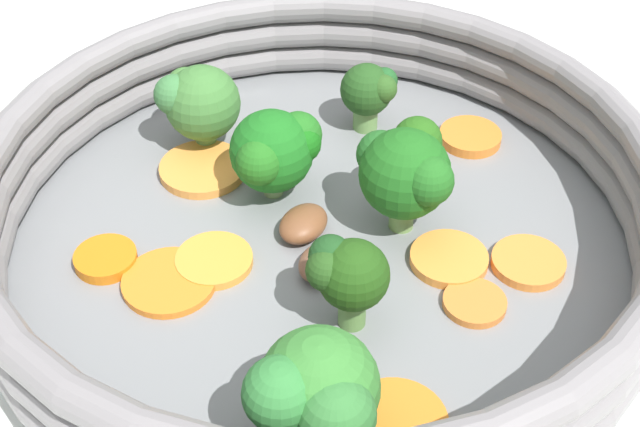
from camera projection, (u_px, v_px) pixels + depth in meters
name	position (u px, v px, depth m)	size (l,w,h in m)	color
ground_plane	(320.00, 259.00, 0.46)	(4.00, 4.00, 0.00)	white
skillet	(320.00, 248.00, 0.45)	(0.32, 0.32, 0.02)	gray
skillet_rim_wall	(320.00, 197.00, 0.43)	(0.34, 0.34, 0.05)	gray
carrot_slice_0	(470.00, 137.00, 0.51)	(0.04, 0.04, 0.01)	orange
carrot_slice_1	(214.00, 260.00, 0.43)	(0.04, 0.04, 0.00)	#F29A37
carrot_slice_2	(449.00, 259.00, 0.43)	(0.04, 0.04, 0.00)	orange
carrot_slice_3	(395.00, 424.00, 0.36)	(0.04, 0.04, 0.01)	orange
carrot_slice_4	(106.00, 259.00, 0.43)	(0.03, 0.03, 0.01)	orange
carrot_slice_5	(418.00, 167.00, 0.49)	(0.03, 0.03, 0.00)	orange
carrot_slice_6	(528.00, 261.00, 0.43)	(0.04, 0.04, 0.00)	orange
carrot_slice_7	(203.00, 169.00, 0.49)	(0.05, 0.05, 0.00)	#F3953E
carrot_slice_8	(169.00, 282.00, 0.42)	(0.04, 0.04, 0.00)	orange
carrot_slice_9	(475.00, 303.00, 0.41)	(0.03, 0.03, 0.00)	orange
broccoli_floret_0	(197.00, 101.00, 0.49)	(0.04, 0.05, 0.05)	#63974B
broccoli_floret_1	(316.00, 393.00, 0.33)	(0.05, 0.05, 0.05)	#7EA654
broccoli_floret_2	(371.00, 90.00, 0.50)	(0.03, 0.03, 0.04)	#69974F
broccoli_floret_3	(406.00, 170.00, 0.43)	(0.05, 0.05, 0.06)	#789E53
broccoli_floret_4	(276.00, 150.00, 0.45)	(0.05, 0.05, 0.05)	#7C985D
broccoli_floret_5	(346.00, 274.00, 0.38)	(0.03, 0.04, 0.05)	#5D8A44
mushroom_piece_0	(321.00, 262.00, 0.43)	(0.03, 0.02, 0.01)	brown
mushroom_piece_1	(303.00, 225.00, 0.44)	(0.03, 0.02, 0.01)	brown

